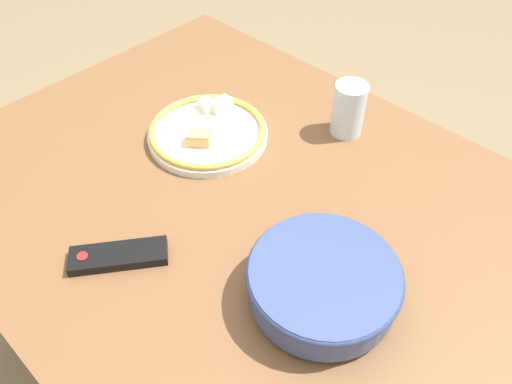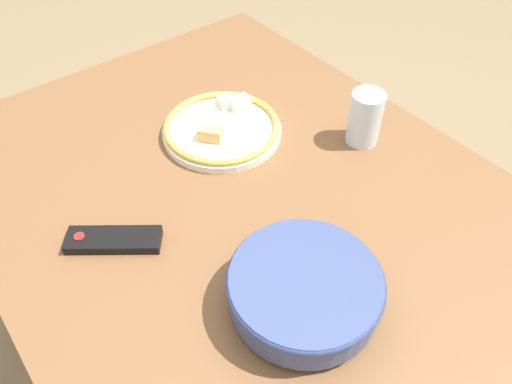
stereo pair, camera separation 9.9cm
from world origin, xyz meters
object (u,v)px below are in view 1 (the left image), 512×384
food_plate (208,132)px  tv_remote (118,256)px  noodle_bowl (323,282)px  drinking_glass (349,109)px

food_plate → tv_remote: 0.38m
noodle_bowl → food_plate: (0.47, -0.16, -0.03)m
drinking_glass → food_plate: bearing=47.7°
drinking_glass → noodle_bowl: bearing=121.2°
noodle_bowl → drinking_glass: size_ratio=2.05×
food_plate → drinking_glass: 0.33m
food_plate → noodle_bowl: bearing=160.7°
food_plate → drinking_glass: drinking_glass is taller
noodle_bowl → food_plate: noodle_bowl is taller
noodle_bowl → food_plate: bearing=-19.3°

